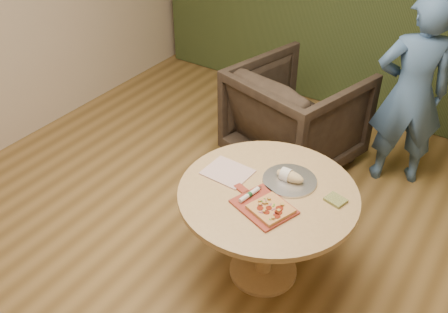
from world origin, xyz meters
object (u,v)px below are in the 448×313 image
at_px(person_standing, 411,94).
at_px(flatbread_pizza, 271,209).
at_px(pedestal_table, 267,208).
at_px(serving_tray, 290,180).
at_px(armchair, 297,112).
at_px(bread_roll, 289,176).
at_px(pizza_paddle, 263,206).
at_px(cutlery_roll, 249,195).

bearing_deg(person_standing, flatbread_pizza, 52.99).
xyz_separation_m(pedestal_table, serving_tray, (0.07, 0.17, 0.15)).
xyz_separation_m(serving_tray, person_standing, (0.33, 1.47, 0.08)).
bearing_deg(person_standing, serving_tray, 49.29).
height_order(armchair, person_standing, person_standing).
distance_m(bread_roll, person_standing, 1.51).
distance_m(pedestal_table, armchair, 1.46).
xyz_separation_m(pizza_paddle, armchair, (-0.52, 1.53, -0.24)).
distance_m(pizza_paddle, bread_roll, 0.32).
bearing_deg(flatbread_pizza, serving_tray, 97.75).
relative_size(flatbread_pizza, serving_tray, 0.79).
bearing_deg(bread_roll, armchair, 113.75).
xyz_separation_m(cutlery_roll, serving_tray, (0.13, 0.29, -0.02)).
bearing_deg(serving_tray, flatbread_pizza, -82.25).
relative_size(pizza_paddle, person_standing, 0.28).
distance_m(cutlery_roll, bread_roll, 0.32).
bearing_deg(bread_roll, pedestal_table, -109.12).
distance_m(flatbread_pizza, armchair, 1.68).
bearing_deg(serving_tray, armchair, 114.10).
bearing_deg(person_standing, pedestal_table, 48.33).
xyz_separation_m(bread_roll, person_standing, (0.34, 1.47, 0.05)).
relative_size(cutlery_roll, person_standing, 0.12).
distance_m(flatbread_pizza, cutlery_roll, 0.18).
xyz_separation_m(flatbread_pizza, armchair, (-0.59, 1.55, -0.26)).
bearing_deg(armchair, bread_roll, 128.54).
distance_m(cutlery_roll, armchair, 1.59).
bearing_deg(pizza_paddle, armchair, 128.07).
distance_m(serving_tray, person_standing, 1.51).
xyz_separation_m(pizza_paddle, person_standing, (0.35, 1.79, 0.08)).
bearing_deg(person_standing, armchair, -11.46).
relative_size(cutlery_roll, serving_tray, 0.56).
relative_size(pedestal_table, cutlery_roll, 5.86).
bearing_deg(cutlery_roll, flatbread_pizza, -2.33).
height_order(pizza_paddle, bread_roll, bread_roll).
xyz_separation_m(pizza_paddle, cutlery_roll, (-0.11, 0.02, 0.02)).
xyz_separation_m(pedestal_table, flatbread_pizza, (0.11, -0.17, 0.17)).
bearing_deg(flatbread_pizza, armchair, 110.82).
bearing_deg(cutlery_roll, serving_tray, 76.61).
xyz_separation_m(cutlery_roll, bread_roll, (0.12, 0.29, 0.01)).
relative_size(armchair, person_standing, 0.61).
bearing_deg(serving_tray, pedestal_table, -111.81).
relative_size(serving_tray, person_standing, 0.21).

